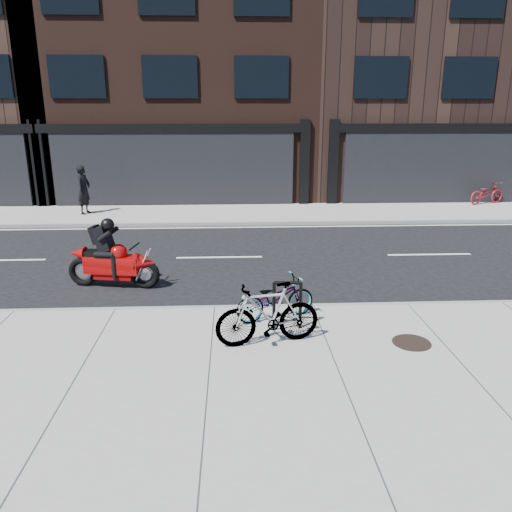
{
  "coord_description": "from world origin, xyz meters",
  "views": [
    {
      "loc": [
        0.4,
        -11.44,
        4.02
      ],
      "look_at": [
        0.9,
        -0.94,
        0.9
      ],
      "focal_mm": 35.0,
      "sensor_mm": 36.0,
      "label": 1
    }
  ],
  "objects_px": {
    "motorcycle": "(117,260)",
    "bicycle_far": "(487,193)",
    "manhole_cover": "(412,343)",
    "bike_rack": "(287,301)",
    "bicycle_front": "(275,298)",
    "bicycle_rear": "(268,314)",
    "pedestrian": "(84,190)"
  },
  "relations": [
    {
      "from": "bike_rack",
      "to": "bicycle_far",
      "type": "height_order",
      "value": "bicycle_far"
    },
    {
      "from": "bicycle_far",
      "to": "manhole_cover",
      "type": "xyz_separation_m",
      "value": [
        -7.66,
        -12.75,
        -0.45
      ]
    },
    {
      "from": "bicycle_front",
      "to": "motorcycle",
      "type": "bearing_deg",
      "value": 36.25
    },
    {
      "from": "pedestrian",
      "to": "manhole_cover",
      "type": "distance_m",
      "value": 14.44
    },
    {
      "from": "bicycle_rear",
      "to": "pedestrian",
      "type": "relative_size",
      "value": 0.98
    },
    {
      "from": "pedestrian",
      "to": "bicycle_far",
      "type": "relative_size",
      "value": 1.06
    },
    {
      "from": "bicycle_rear",
      "to": "pedestrian",
      "type": "height_order",
      "value": "pedestrian"
    },
    {
      "from": "manhole_cover",
      "to": "bicycle_rear",
      "type": "bearing_deg",
      "value": 177.43
    },
    {
      "from": "bike_rack",
      "to": "bicycle_rear",
      "type": "height_order",
      "value": "bicycle_rear"
    },
    {
      "from": "bike_rack",
      "to": "bicycle_front",
      "type": "height_order",
      "value": "bike_rack"
    },
    {
      "from": "bicycle_front",
      "to": "bicycle_far",
      "type": "relative_size",
      "value": 0.91
    },
    {
      "from": "bicycle_rear",
      "to": "manhole_cover",
      "type": "bearing_deg",
      "value": 76.19
    },
    {
      "from": "bike_rack",
      "to": "motorcycle",
      "type": "height_order",
      "value": "motorcycle"
    },
    {
      "from": "pedestrian",
      "to": "bicycle_front",
      "type": "bearing_deg",
      "value": -133.71
    },
    {
      "from": "bike_rack",
      "to": "bicycle_far",
      "type": "distance_m",
      "value": 15.48
    },
    {
      "from": "bicycle_front",
      "to": "bicycle_rear",
      "type": "height_order",
      "value": "bicycle_rear"
    },
    {
      "from": "bicycle_rear",
      "to": "bicycle_far",
      "type": "bearing_deg",
      "value": 129.99
    },
    {
      "from": "bicycle_rear",
      "to": "motorcycle",
      "type": "bearing_deg",
      "value": -146.91
    },
    {
      "from": "motorcycle",
      "to": "bicycle_far",
      "type": "height_order",
      "value": "motorcycle"
    },
    {
      "from": "manhole_cover",
      "to": "bike_rack",
      "type": "bearing_deg",
      "value": 160.79
    },
    {
      "from": "bicycle_front",
      "to": "manhole_cover",
      "type": "height_order",
      "value": "bicycle_front"
    },
    {
      "from": "manhole_cover",
      "to": "bicycle_far",
      "type": "bearing_deg",
      "value": 58.99
    },
    {
      "from": "bike_rack",
      "to": "bicycle_far",
      "type": "bearing_deg",
      "value": 50.95
    },
    {
      "from": "bicycle_far",
      "to": "motorcycle",
      "type": "bearing_deg",
      "value": 104.87
    },
    {
      "from": "bicycle_front",
      "to": "bicycle_rear",
      "type": "xyz_separation_m",
      "value": [
        -0.22,
        -1.04,
        0.13
      ]
    },
    {
      "from": "bicycle_front",
      "to": "manhole_cover",
      "type": "relative_size",
      "value": 2.41
    },
    {
      "from": "bicycle_front",
      "to": "manhole_cover",
      "type": "xyz_separation_m",
      "value": [
        2.27,
        -1.15,
        -0.41
      ]
    },
    {
      "from": "motorcycle",
      "to": "bicycle_far",
      "type": "bearing_deg",
      "value": 44.3
    },
    {
      "from": "bike_rack",
      "to": "manhole_cover",
      "type": "xyz_separation_m",
      "value": [
        2.09,
        -0.73,
        -0.53
      ]
    },
    {
      "from": "bicycle_far",
      "to": "manhole_cover",
      "type": "relative_size",
      "value": 2.65
    },
    {
      "from": "motorcycle",
      "to": "pedestrian",
      "type": "bearing_deg",
      "value": 119.84
    },
    {
      "from": "bicycle_front",
      "to": "bicycle_far",
      "type": "height_order",
      "value": "bicycle_far"
    }
  ]
}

